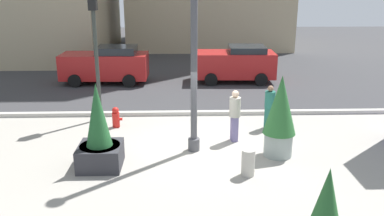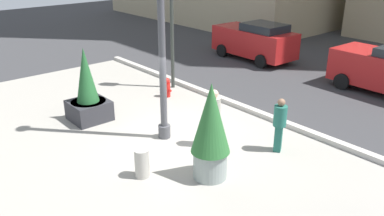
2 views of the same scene
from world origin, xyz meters
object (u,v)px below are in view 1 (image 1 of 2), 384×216
Objects in this scene: fire_hydrant at (116,117)px; pedestrian_crossing at (270,105)px; concrete_bollard at (248,163)px; car_intersection at (236,63)px; car_curb_east at (106,65)px; potted_plant_near_left at (99,136)px; traffic_light_far_side at (95,32)px; pedestrian_on_sidewalk at (235,113)px; potted_plant_by_pillar at (280,115)px; lamp_post at (194,29)px.

pedestrian_crossing is (5.43, -0.26, 0.49)m from fire_hydrant.
fire_hydrant is 1.00× the size of concrete_bollard.
car_intersection is at bearing 52.57° from fire_hydrant.
potted_plant_near_left is at bearing -81.42° from car_curb_east.
pedestrian_on_sidewalk is at bearing -25.54° from traffic_light_far_side.
traffic_light_far_side is 6.26m from car_curb_east.
concrete_bollard is (-1.10, -1.26, -0.92)m from potted_plant_by_pillar.
car_curb_east is at bearing 135.00° from pedestrian_crossing.
potted_plant_by_pillar is 5.20m from potted_plant_near_left.
pedestrian_on_sidewalk is (4.00, 1.82, 0.02)m from potted_plant_near_left.
car_intersection is 2.62× the size of pedestrian_crossing.
pedestrian_on_sidewalk is at bearing 133.56° from potted_plant_by_pillar.
lamp_post is 3.17m from pedestrian_on_sidewalk.
lamp_post is at bearing -151.10° from pedestrian_on_sidewalk.
potted_plant_near_left is (-5.15, -0.60, -0.37)m from potted_plant_by_pillar.
concrete_bollard is at bearing -62.22° from car_curb_east.
concrete_bollard is at bearing -110.15° from pedestrian_crossing.
car_curb_east is (-5.54, 10.51, 0.58)m from concrete_bollard.
pedestrian_on_sidewalk is at bearing -19.35° from fire_hydrant.
car_curb_east reaches higher than car_intersection.
lamp_post is at bearing 128.76° from concrete_bollard.
fire_hydrant is 6.79m from car_curb_east.
traffic_light_far_side reaches higher than pedestrian_crossing.
potted_plant_by_pillar reaches higher than car_curb_east.
potted_plant_by_pillar is at bearing -10.68° from lamp_post.
potted_plant_by_pillar is 7.14m from traffic_light_far_side.
pedestrian_crossing is at bearing -2.73° from fire_hydrant.
fire_hydrant is 8.52m from car_intersection.
pedestrian_crossing is 0.91× the size of pedestrian_on_sidewalk.
traffic_light_far_side is 5.77m from pedestrian_on_sidewalk.
pedestrian_on_sidewalk is at bearing -139.97° from pedestrian_crossing.
potted_plant_near_left is 1.56× the size of pedestrian_crossing.
car_intersection reaches higher than concrete_bollard.
pedestrian_crossing is (6.14, -1.11, -2.43)m from traffic_light_far_side.
car_intersection is at bearing 74.54° from lamp_post.
fire_hydrant is 0.48× the size of pedestrian_crossing.
lamp_post is 4.57m from traffic_light_far_side.
potted_plant_near_left is at bearing -117.16° from car_intersection.
potted_plant_near_left is 3.28m from fire_hydrant.
lamp_post is 9.66m from car_intersection.
potted_plant_near_left is 4.39m from pedestrian_on_sidewalk.
traffic_light_far_side reaches higher than car_intersection.
lamp_post reaches higher than potted_plant_by_pillar.
potted_plant_near_left is at bearing -89.20° from fire_hydrant.
car_curb_east is (-1.44, 6.61, 0.58)m from fire_hydrant.
fire_hydrant is at bearing 90.80° from potted_plant_near_left.
lamp_post is 4.01m from potted_plant_near_left.
fire_hydrant is 0.18× the size of car_intersection.
car_curb_east is at bearing -178.78° from car_intersection.
fire_hydrant is at bearing -77.71° from car_curb_east.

